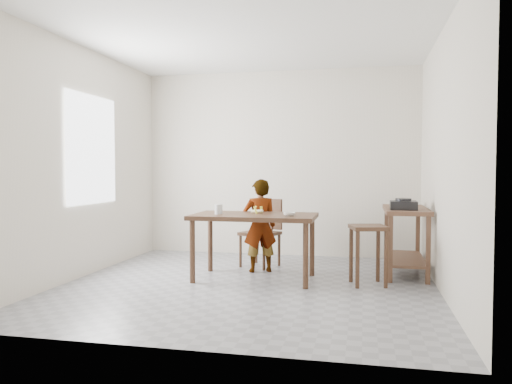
% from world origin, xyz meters
% --- Properties ---
extents(floor, '(4.00, 4.00, 0.04)m').
position_xyz_m(floor, '(0.00, 0.00, -0.02)').
color(floor, gray).
rests_on(floor, ground).
extents(ceiling, '(4.00, 4.00, 0.04)m').
position_xyz_m(ceiling, '(0.00, 0.00, 2.72)').
color(ceiling, white).
rests_on(ceiling, wall_back).
extents(wall_back, '(4.00, 0.04, 2.70)m').
position_xyz_m(wall_back, '(0.00, 2.02, 1.35)').
color(wall_back, beige).
rests_on(wall_back, ground).
extents(wall_front, '(4.00, 0.04, 2.70)m').
position_xyz_m(wall_front, '(0.00, -2.02, 1.35)').
color(wall_front, beige).
rests_on(wall_front, ground).
extents(wall_left, '(0.04, 4.00, 2.70)m').
position_xyz_m(wall_left, '(-2.02, 0.00, 1.35)').
color(wall_left, beige).
rests_on(wall_left, ground).
extents(wall_right, '(0.04, 4.00, 2.70)m').
position_xyz_m(wall_right, '(2.02, 0.00, 1.35)').
color(wall_right, beige).
rests_on(wall_right, ground).
extents(window_pane, '(0.02, 1.10, 1.30)m').
position_xyz_m(window_pane, '(-1.97, 0.20, 1.50)').
color(window_pane, white).
rests_on(window_pane, wall_left).
extents(dining_table, '(1.40, 0.80, 0.75)m').
position_xyz_m(dining_table, '(0.00, 0.30, 0.38)').
color(dining_table, '#3F2719').
rests_on(dining_table, floor).
extents(prep_counter, '(0.50, 1.20, 0.80)m').
position_xyz_m(prep_counter, '(1.72, 1.00, 0.40)').
color(prep_counter, brown).
rests_on(prep_counter, floor).
extents(child, '(0.49, 0.42, 1.14)m').
position_xyz_m(child, '(-0.02, 0.73, 0.57)').
color(child, silver).
rests_on(child, floor).
extents(dining_chair, '(0.55, 0.55, 0.88)m').
position_xyz_m(dining_chair, '(-0.09, 1.05, 0.44)').
color(dining_chair, '#3F2719').
rests_on(dining_chair, floor).
extents(stool, '(0.45, 0.45, 0.65)m').
position_xyz_m(stool, '(1.28, 0.29, 0.33)').
color(stool, '#3F2719').
rests_on(stool, floor).
extents(glass_tumbler, '(0.11, 0.11, 0.11)m').
position_xyz_m(glass_tumbler, '(-0.40, 0.23, 0.81)').
color(glass_tumbler, silver).
rests_on(glass_tumbler, dining_table).
extents(small_bowl, '(0.17, 0.17, 0.04)m').
position_xyz_m(small_bowl, '(0.43, 0.16, 0.77)').
color(small_bowl, silver).
rests_on(small_bowl, dining_table).
extents(banana, '(0.19, 0.15, 0.06)m').
position_xyz_m(banana, '(0.01, 0.43, 0.78)').
color(banana, '#E7D748').
rests_on(banana, dining_table).
extents(serving_bowl, '(0.28, 0.28, 0.06)m').
position_xyz_m(serving_bowl, '(1.74, 1.38, 0.83)').
color(serving_bowl, silver).
rests_on(serving_bowl, prep_counter).
extents(gas_burner, '(0.30, 0.30, 0.10)m').
position_xyz_m(gas_burner, '(1.67, 0.70, 0.85)').
color(gas_burner, black).
rests_on(gas_burner, prep_counter).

